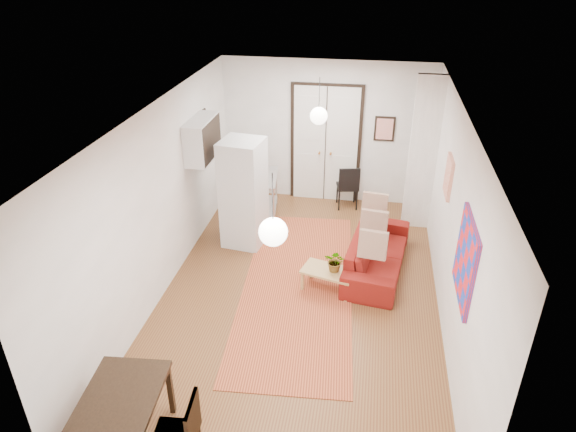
% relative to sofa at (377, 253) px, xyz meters
% --- Properties ---
extents(floor, '(7.00, 7.00, 0.00)m').
position_rel_sofa_xyz_m(floor, '(-1.16, -0.91, -0.31)').
color(floor, brown).
rests_on(floor, ground).
extents(ceiling, '(4.20, 7.00, 0.02)m').
position_rel_sofa_xyz_m(ceiling, '(-1.16, -0.91, 2.59)').
color(ceiling, white).
rests_on(ceiling, wall_back).
extents(wall_back, '(4.20, 0.02, 2.90)m').
position_rel_sofa_xyz_m(wall_back, '(-1.16, 2.59, 1.14)').
color(wall_back, white).
rests_on(wall_back, floor).
extents(wall_front, '(4.20, 0.02, 2.90)m').
position_rel_sofa_xyz_m(wall_front, '(-1.16, -4.41, 1.14)').
color(wall_front, white).
rests_on(wall_front, floor).
extents(wall_left, '(0.02, 7.00, 2.90)m').
position_rel_sofa_xyz_m(wall_left, '(-3.26, -0.91, 1.14)').
color(wall_left, white).
rests_on(wall_left, floor).
extents(wall_right, '(0.02, 7.00, 2.90)m').
position_rel_sofa_xyz_m(wall_right, '(0.94, -0.91, 1.14)').
color(wall_right, white).
rests_on(wall_right, floor).
extents(double_doors, '(1.44, 0.06, 2.50)m').
position_rel_sofa_xyz_m(double_doors, '(-1.16, 2.55, 0.89)').
color(double_doors, silver).
rests_on(double_doors, wall_back).
extents(stub_partition, '(0.50, 0.10, 2.90)m').
position_rel_sofa_xyz_m(stub_partition, '(0.69, 1.64, 1.14)').
color(stub_partition, white).
rests_on(stub_partition, floor).
extents(wall_cabinet, '(0.35, 1.00, 0.70)m').
position_rel_sofa_xyz_m(wall_cabinet, '(-3.08, 0.59, 1.59)').
color(wall_cabinet, silver).
rests_on(wall_cabinet, wall_left).
extents(painting_popart, '(0.05, 1.00, 1.00)m').
position_rel_sofa_xyz_m(painting_popart, '(0.92, -2.16, 1.34)').
color(painting_popart, red).
rests_on(painting_popart, wall_right).
extents(painting_abstract, '(0.05, 0.50, 0.60)m').
position_rel_sofa_xyz_m(painting_abstract, '(0.92, -0.11, 1.49)').
color(painting_abstract, '#F8EBCF').
rests_on(painting_abstract, wall_right).
extents(poster_back, '(0.40, 0.03, 0.50)m').
position_rel_sofa_xyz_m(poster_back, '(-0.01, 2.56, 1.29)').
color(poster_back, red).
rests_on(poster_back, wall_back).
extents(print_left, '(0.03, 0.44, 0.54)m').
position_rel_sofa_xyz_m(print_left, '(-3.23, 1.09, 1.64)').
color(print_left, '#9E7342').
rests_on(print_left, wall_left).
extents(pendant_back, '(0.30, 0.30, 0.80)m').
position_rel_sofa_xyz_m(pendant_back, '(-1.16, 1.09, 1.94)').
color(pendant_back, white).
rests_on(pendant_back, ceiling).
extents(pendant_front, '(0.30, 0.30, 0.80)m').
position_rel_sofa_xyz_m(pendant_front, '(-1.16, -2.91, 1.94)').
color(pendant_front, white).
rests_on(pendant_front, ceiling).
extents(kilim_rug, '(2.01, 4.65, 0.01)m').
position_rel_sofa_xyz_m(kilim_rug, '(-1.22, -0.70, -0.30)').
color(kilim_rug, '#BA532E').
rests_on(kilim_rug, floor).
extents(sofa, '(2.21, 1.11, 0.62)m').
position_rel_sofa_xyz_m(sofa, '(0.00, 0.00, 0.00)').
color(sofa, maroon).
rests_on(sofa, floor).
extents(coffee_table, '(0.90, 0.64, 0.36)m').
position_rel_sofa_xyz_m(coffee_table, '(-0.74, -0.71, 0.00)').
color(coffee_table, tan).
rests_on(coffee_table, floor).
extents(potted_plant, '(0.38, 0.35, 0.35)m').
position_rel_sofa_xyz_m(potted_plant, '(-0.64, -0.71, 0.23)').
color(potted_plant, '#2E5B29').
rests_on(potted_plant, coffee_table).
extents(kitchen_counter, '(0.68, 1.14, 0.83)m').
position_rel_sofa_xyz_m(kitchen_counter, '(-2.27, 1.61, 0.21)').
color(kitchen_counter, silver).
rests_on(kitchen_counter, floor).
extents(bowl, '(0.22, 0.22, 0.05)m').
position_rel_sofa_xyz_m(bowl, '(-2.27, 1.31, 0.54)').
color(bowl, beige).
rests_on(bowl, kitchen_counter).
extents(soap_bottle, '(0.09, 0.09, 0.17)m').
position_rel_sofa_xyz_m(soap_bottle, '(-2.32, 1.86, 0.60)').
color(soap_bottle, teal).
rests_on(soap_bottle, kitchen_counter).
extents(fridge, '(0.77, 0.77, 1.94)m').
position_rel_sofa_xyz_m(fridge, '(-2.37, 0.51, 0.66)').
color(fridge, silver).
rests_on(fridge, floor).
extents(dining_table, '(0.89, 1.42, 0.75)m').
position_rel_sofa_xyz_m(dining_table, '(-2.56, -4.06, 0.36)').
color(dining_table, black).
rests_on(dining_table, floor).
extents(dining_chair_near, '(0.48, 0.65, 0.93)m').
position_rel_sofa_xyz_m(dining_chair_near, '(-1.96, -3.96, 0.23)').
color(dining_chair_near, '#392412').
rests_on(dining_chair_near, floor).
extents(dining_chair_far, '(0.48, 0.65, 0.93)m').
position_rel_sofa_xyz_m(dining_chair_far, '(-1.96, -3.96, 0.23)').
color(dining_chair_far, '#392412').
rests_on(dining_chair_far, floor).
extents(black_side_chair, '(0.49, 0.50, 0.92)m').
position_rel_sofa_xyz_m(black_side_chair, '(-0.65, 2.33, 0.23)').
color(black_side_chair, black).
rests_on(black_side_chair, floor).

